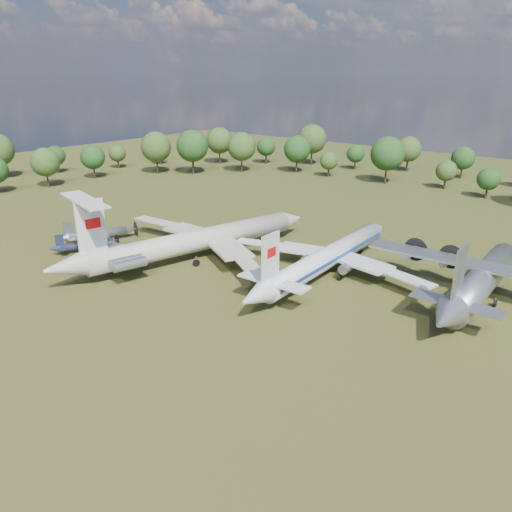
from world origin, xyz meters
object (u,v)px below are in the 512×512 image
Objects in this scene: person_on_il62 at (114,242)px; tu104_jet at (328,261)px; il62_airliner at (197,244)px; an12_transport at (481,284)px; small_prop_northwest at (98,236)px; small_prop_west at (85,247)px.

tu104_jet is at bearing -111.07° from person_on_il62.
an12_transport is at bearing 30.96° from il62_airliner.
il62_airliner is at bearing -76.72° from person_on_il62.
il62_airliner is 3.22× the size of small_prop_northwest.
il62_airliner is at bearing -164.19° from an12_transport.
small_prop_west is at bearing -37.50° from small_prop_northwest.
il62_airliner is 15.28m from person_on_il62.
person_on_il62 is (-25.08, -23.00, 3.78)m from tu104_jet.
tu104_jet reaches higher than small_prop_northwest.
tu104_jet is at bearing 34.53° from il62_airliner.
il62_airliner reaches higher than an12_transport.
tu104_jet is 2.81× the size of small_prop_northwest.
tu104_jet is at bearing 47.55° from small_prop_west.
an12_transport is at bearing 43.76° from small_prop_west.
small_prop_northwest is at bearing -165.00° from an12_transport.
an12_transport is 55.38m from person_on_il62.
an12_transport is 2.30× the size of small_prop_northwest.
tu104_jet is 34.24m from person_on_il62.
an12_transport is 23.53× the size of person_on_il62.
small_prop_northwest is (-2.88, 4.72, 0.25)m from small_prop_west.
small_prop_west is 8.21× the size of person_on_il62.
il62_airliner reaches higher than small_prop_northwest.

